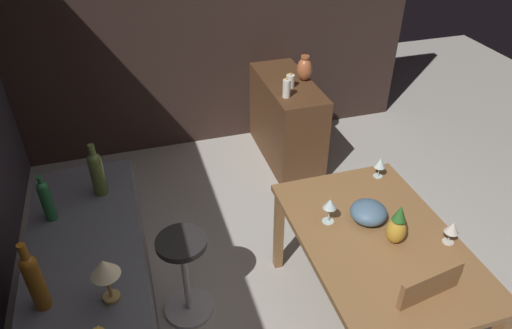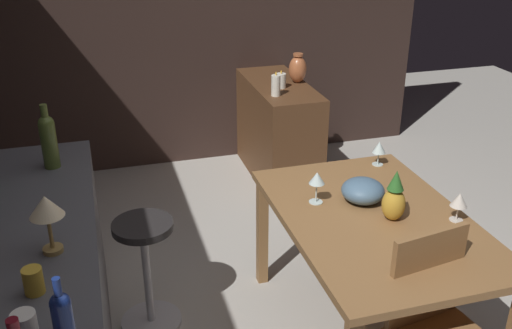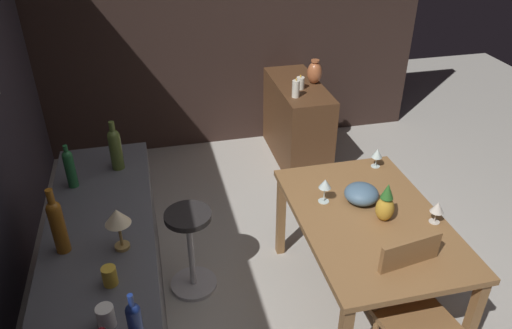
# 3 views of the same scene
# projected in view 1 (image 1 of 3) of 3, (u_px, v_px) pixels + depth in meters

# --- Properties ---
(ground_plane) EXTENTS (9.00, 9.00, 0.00)m
(ground_plane) POSITION_uv_depth(u_px,v_px,m) (323.00, 321.00, 3.13)
(ground_plane) COLOR #B7B2A8
(wall_side_right) EXTENTS (0.10, 4.40, 2.60)m
(wall_side_right) POSITION_uv_depth(u_px,v_px,m) (194.00, 18.00, 4.32)
(wall_side_right) COLOR #33231E
(wall_side_right) RESTS_ON ground_plane
(dining_table) EXTENTS (1.35, 0.90, 0.74)m
(dining_table) POSITION_uv_depth(u_px,v_px,m) (377.00, 249.00, 2.78)
(dining_table) COLOR olive
(dining_table) RESTS_ON ground_plane
(sideboard_cabinet) EXTENTS (1.10, 0.44, 0.82)m
(sideboard_cabinet) POSITION_uv_depth(u_px,v_px,m) (286.00, 119.00, 4.57)
(sideboard_cabinet) COLOR #56351E
(sideboard_cabinet) RESTS_ON ground_plane
(bar_stool) EXTENTS (0.34, 0.34, 0.66)m
(bar_stool) POSITION_uv_depth(u_px,v_px,m) (185.00, 275.00, 3.01)
(bar_stool) COLOR #262323
(bar_stool) RESTS_ON ground_plane
(wine_glass_left) EXTENTS (0.08, 0.08, 0.15)m
(wine_glass_left) POSITION_uv_depth(u_px,v_px,m) (452.00, 228.00, 2.64)
(wine_glass_left) COLOR silver
(wine_glass_left) RESTS_ON dining_table
(wine_glass_right) EXTENTS (0.08, 0.08, 0.17)m
(wine_glass_right) POSITION_uv_depth(u_px,v_px,m) (330.00, 205.00, 2.77)
(wine_glass_right) COLOR silver
(wine_glass_right) RESTS_ON dining_table
(wine_glass_center) EXTENTS (0.08, 0.08, 0.15)m
(wine_glass_center) POSITION_uv_depth(u_px,v_px,m) (380.00, 163.00, 3.17)
(wine_glass_center) COLOR silver
(wine_glass_center) RESTS_ON dining_table
(pineapple_centerpiece) EXTENTS (0.11, 0.11, 0.26)m
(pineapple_centerpiece) POSITION_uv_depth(u_px,v_px,m) (397.00, 227.00, 2.65)
(pineapple_centerpiece) COLOR gold
(pineapple_centerpiece) RESTS_ON dining_table
(fruit_bowl) EXTENTS (0.22, 0.22, 0.12)m
(fruit_bowl) POSITION_uv_depth(u_px,v_px,m) (368.00, 212.00, 2.83)
(fruit_bowl) COLOR slate
(fruit_bowl) RESTS_ON dining_table
(wine_bottle_green) EXTENTS (0.06, 0.06, 0.29)m
(wine_bottle_green) POSITION_uv_depth(u_px,v_px,m) (46.00, 199.00, 2.55)
(wine_bottle_green) COLOR #1E592D
(wine_bottle_green) RESTS_ON kitchen_counter
(wine_bottle_amber) EXTENTS (0.08, 0.08, 0.38)m
(wine_bottle_amber) POSITION_uv_depth(u_px,v_px,m) (34.00, 279.00, 2.04)
(wine_bottle_amber) COLOR #8C5114
(wine_bottle_amber) RESTS_ON kitchen_counter
(wine_bottle_olive) EXTENTS (0.08, 0.08, 0.34)m
(wine_bottle_olive) POSITION_uv_depth(u_px,v_px,m) (97.00, 172.00, 2.73)
(wine_bottle_olive) COLOR #475623
(wine_bottle_olive) RESTS_ON kitchen_counter
(counter_lamp) EXTENTS (0.13, 0.13, 0.25)m
(counter_lamp) POSITION_uv_depth(u_px,v_px,m) (105.00, 270.00, 2.06)
(counter_lamp) COLOR #A58447
(counter_lamp) RESTS_ON kitchen_counter
(pillar_candle_tall) EXTENTS (0.08, 0.08, 0.14)m
(pillar_candle_tall) POSITION_uv_depth(u_px,v_px,m) (290.00, 81.00, 4.19)
(pillar_candle_tall) COLOR white
(pillar_candle_tall) RESTS_ON sideboard_cabinet
(pillar_candle_short) EXTENTS (0.07, 0.07, 0.18)m
(pillar_candle_short) POSITION_uv_depth(u_px,v_px,m) (287.00, 88.00, 4.01)
(pillar_candle_short) COLOR white
(pillar_candle_short) RESTS_ON sideboard_cabinet
(vase_copper) EXTENTS (0.14, 0.14, 0.24)m
(vase_copper) POSITION_uv_depth(u_px,v_px,m) (304.00, 69.00, 4.28)
(vase_copper) COLOR #B26038
(vase_copper) RESTS_ON sideboard_cabinet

